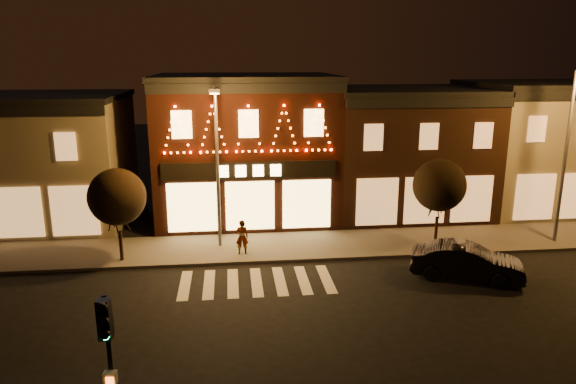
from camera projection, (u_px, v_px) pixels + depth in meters
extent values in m
plane|color=black|center=(263.00, 329.00, 18.60)|extent=(120.00, 120.00, 0.00)
cube|color=#47423D|center=(292.00, 246.00, 26.50)|extent=(44.00, 4.00, 0.15)
cube|color=#7E745A|center=(16.00, 162.00, 29.82)|extent=(12.00, 8.00, 7.00)
cube|color=black|center=(7.00, 97.00, 28.91)|extent=(12.20, 8.20, 0.30)
cube|color=#33130B|center=(247.00, 149.00, 31.08)|extent=(10.00, 8.00, 8.00)
cube|color=black|center=(245.00, 77.00, 30.05)|extent=(10.20, 8.20, 0.30)
cube|color=black|center=(248.00, 88.00, 26.25)|extent=(10.00, 0.25, 0.50)
cube|color=black|center=(249.00, 170.00, 27.24)|extent=(9.00, 0.15, 0.90)
cube|color=#FFD87F|center=(250.00, 171.00, 27.14)|extent=(3.40, 0.08, 0.60)
cube|color=#361D13|center=(403.00, 153.00, 32.20)|extent=(9.00, 8.00, 7.20)
cube|color=black|center=(406.00, 90.00, 31.26)|extent=(9.20, 8.20, 0.30)
cube|color=black|center=(431.00, 103.00, 27.46)|extent=(9.00, 0.25, 0.50)
cube|color=#7E745A|center=(542.00, 148.00, 33.12)|extent=(9.00, 8.00, 7.50)
cube|color=black|center=(550.00, 84.00, 32.15)|extent=(9.20, 8.20, 0.30)
cylinder|color=black|center=(112.00, 377.00, 12.08)|extent=(0.11, 0.11, 4.08)
cube|color=black|center=(105.00, 319.00, 11.51)|extent=(0.31, 0.29, 0.93)
cylinder|color=#19FF72|center=(105.00, 335.00, 11.45)|extent=(0.20, 0.07, 0.20)
cube|color=beige|center=(110.00, 378.00, 11.89)|extent=(0.30, 0.22, 0.30)
cylinder|color=#59595E|center=(218.00, 168.00, 25.43)|extent=(0.16, 0.16, 7.84)
cylinder|color=#59595E|center=(215.00, 89.00, 23.72)|extent=(0.11, 1.57, 0.10)
cube|color=#59595E|center=(214.00, 91.00, 22.98)|extent=(0.49, 0.28, 0.18)
cube|color=orange|center=(215.00, 93.00, 23.01)|extent=(0.37, 0.20, 0.05)
cylinder|color=#59595E|center=(565.00, 159.00, 26.03)|extent=(0.17, 0.17, 8.53)
cylinder|color=black|center=(121.00, 246.00, 24.32)|extent=(0.16, 0.16, 1.41)
sphere|color=black|center=(117.00, 197.00, 23.75)|extent=(2.58, 2.58, 2.58)
cylinder|color=black|center=(436.00, 230.00, 26.44)|extent=(0.15, 0.15, 1.42)
sphere|color=black|center=(439.00, 185.00, 25.87)|extent=(2.59, 2.59, 2.59)
imported|color=black|center=(467.00, 262.00, 22.64)|extent=(4.90, 3.30, 1.53)
imported|color=gray|center=(242.00, 237.00, 25.08)|extent=(0.62, 0.41, 1.68)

